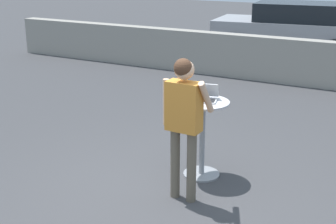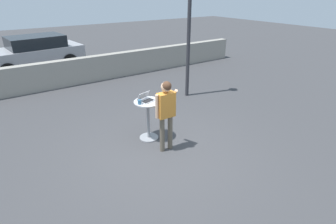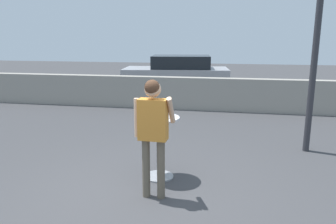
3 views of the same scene
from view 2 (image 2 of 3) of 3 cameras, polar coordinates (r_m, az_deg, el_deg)
name	(u,v)px [view 2 (image 2 of 3)]	position (r m, az deg, el deg)	size (l,w,h in m)	color
ground_plane	(162,155)	(6.01, -1.32, -9.26)	(50.00, 50.00, 0.00)	#3D3D3F
pavement_kerb	(78,71)	(10.95, -19.00, 8.42)	(15.84, 0.35, 1.00)	gray
cafe_table	(148,116)	(6.36, -4.35, -0.78)	(0.66, 0.66, 1.00)	gray
laptop	(146,99)	(6.22, -4.78, 2.83)	(0.40, 0.39, 0.20)	#B7BABF
coffee_mug	(140,102)	(6.05, -6.20, 2.17)	(0.12, 0.08, 0.11)	#336084
standing_person	(166,108)	(5.69, -0.42, 0.90)	(0.54, 0.36, 1.67)	brown
parked_car_near_street	(34,52)	(13.92, -27.13, 11.55)	(4.44, 2.39, 1.49)	#9E9EA3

